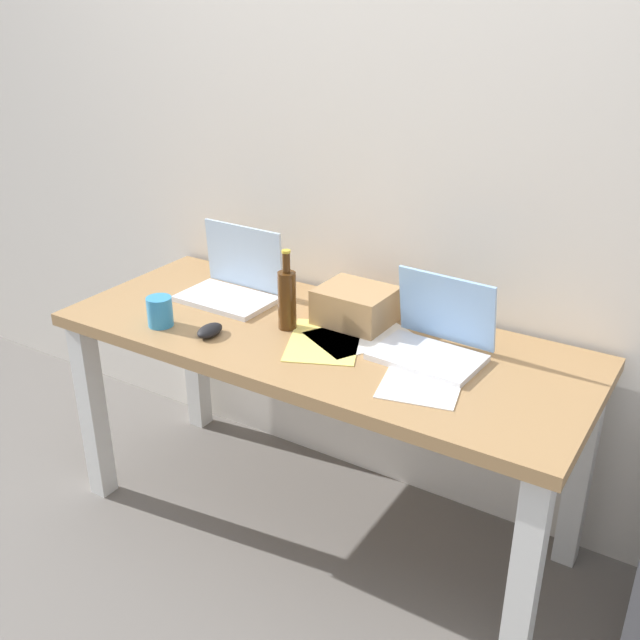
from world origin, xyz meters
name	(u,v)px	position (x,y,z in m)	size (l,w,h in m)	color
ground_plane	(320,522)	(0.00, 0.00, 0.00)	(8.00, 8.00, 0.00)	slate
back_wall	(386,125)	(0.00, 0.39, 1.30)	(5.20, 0.08, 2.60)	silver
desk	(320,365)	(0.00, 0.00, 0.62)	(1.66, 0.67, 0.72)	#A37A4C
laptop_left	(233,283)	(-0.41, 0.09, 0.78)	(0.32, 0.22, 0.24)	silver
laptop_right	(434,339)	(0.35, 0.06, 0.78)	(0.32, 0.25, 0.23)	silver
beer_bottle	(287,298)	(-0.11, -0.01, 0.83)	(0.06, 0.06, 0.26)	#47280F
computer_mouse	(210,330)	(-0.28, -0.18, 0.74)	(0.06, 0.10, 0.03)	black
cardboard_box	(356,306)	(0.05, 0.14, 0.78)	(0.23, 0.19, 0.12)	tan
coffee_mug	(160,312)	(-0.46, -0.21, 0.77)	(0.08, 0.08, 0.10)	#338CC6
paper_sheet_center	(324,341)	(0.04, -0.03, 0.73)	(0.21, 0.30, 0.00)	#F4E06B
paper_sheet_front_right	(424,378)	(0.39, -0.08, 0.73)	(0.21, 0.30, 0.00)	white
paper_sheet_near_back	(360,335)	(0.11, 0.06, 0.73)	(0.21, 0.30, 0.00)	white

